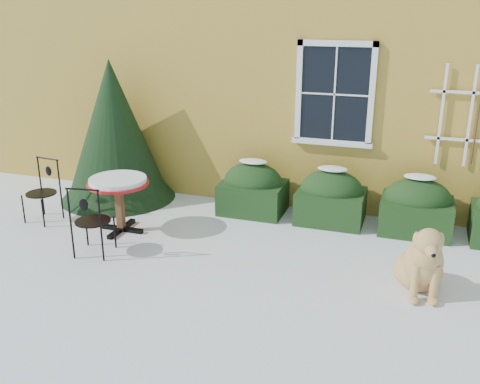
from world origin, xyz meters
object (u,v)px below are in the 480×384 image
(evergreen_shrub, at_px, (115,144))
(patio_chair_far, at_px, (43,191))
(bistro_table, at_px, (118,187))
(patio_chair_near, at_px, (91,220))
(dog, at_px, (422,264))

(evergreen_shrub, distance_m, patio_chair_far, 1.51)
(evergreen_shrub, distance_m, bistro_table, 1.58)
(patio_chair_near, bearing_deg, bistro_table, -94.26)
(dog, bearing_deg, patio_chair_near, 172.84)
(patio_chair_far, xyz_separation_m, dog, (5.78, -0.49, -0.12))
(patio_chair_far, bearing_deg, patio_chair_near, -23.54)
(evergreen_shrub, relative_size, bistro_table, 2.67)
(evergreen_shrub, bearing_deg, patio_chair_near, -67.48)
(bistro_table, xyz_separation_m, dog, (4.39, -0.49, -0.34))
(evergreen_shrub, height_order, dog, evergreen_shrub)
(evergreen_shrub, relative_size, dog, 2.33)
(bistro_table, bearing_deg, dog, -6.32)
(patio_chair_near, bearing_deg, dog, 176.01)
(bistro_table, height_order, patio_chair_near, patio_chair_near)
(bistro_table, distance_m, patio_chair_near, 0.87)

